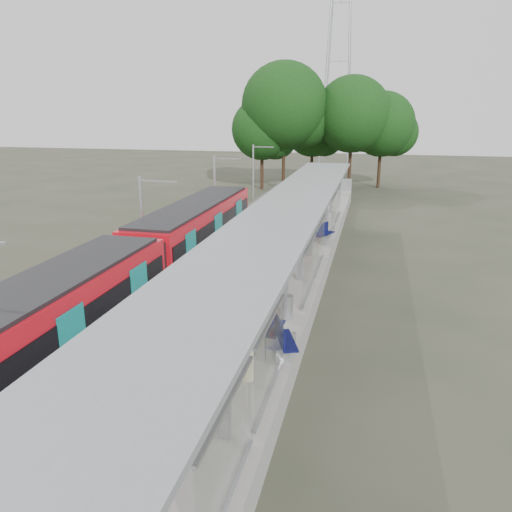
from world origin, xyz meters
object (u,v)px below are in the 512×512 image
Objects in this scene: litter_bin at (287,308)px; bench_near at (284,338)px; train at (139,268)px; info_pillar_near at (247,357)px; info_pillar_far at (259,281)px; bench_mid at (272,326)px; bench_far at (323,232)px.

bench_near is at bearing -82.25° from litter_bin.
info_pillar_near is at bearing -43.64° from train.
info_pillar_near reaches higher than info_pillar_far.
train is at bearing 167.54° from litter_bin.
info_pillar_far is (-1.39, 4.01, 0.16)m from bench_mid.
info_pillar_near is 6.84m from info_pillar_far.
litter_bin is (-0.38, 2.77, -0.10)m from bench_near.
info_pillar_near is (-0.48, -16.42, 0.14)m from bench_far.
info_pillar_far is (-1.68, -9.68, 0.10)m from bench_far.
train is at bearing 128.20° from bench_near.
bench_mid is 1.87m from litter_bin.
bench_near is 1.77× the size of litter_bin.
bench_mid is at bearing -72.97° from info_pillar_far.
bench_far is 1.06× the size of info_pillar_far.
litter_bin is at bearing 74.09° from info_pillar_near.
litter_bin is (1.57, -2.15, -0.21)m from info_pillar_far.
info_pillar_far is at bearing 90.72° from bench_near.
bench_near is 1.13× the size of bench_mid.
bench_near is 5.29m from info_pillar_far.
info_pillar_far is at bearing 112.21° from bench_mid.
bench_near is 2.80m from litter_bin.
info_pillar_near reaches higher than litter_bin.
train is 7.37m from bench_mid.
train reaches higher than litter_bin.
info_pillar_far reaches higher than bench_mid.
train is 17.50× the size of info_pillar_far.
info_pillar_far is (5.16, 0.66, -0.37)m from train.
bench_far is 1.01× the size of info_pillar_near.
bench_mid is (-0.56, 0.91, -0.05)m from bench_near.
bench_near is 1.06× the size of info_pillar_far.
litter_bin is (6.73, -1.49, -0.58)m from train.
bench_near is at bearing -55.12° from bench_mid.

